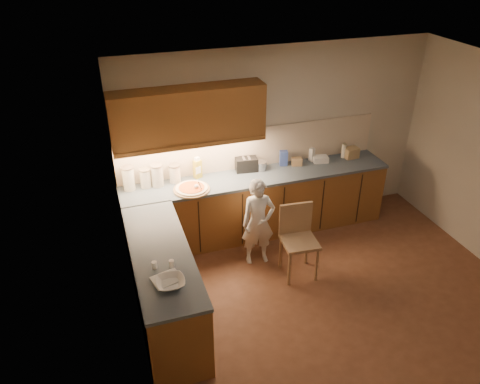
# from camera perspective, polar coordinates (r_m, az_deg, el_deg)

# --- Properties ---
(room) EXTENTS (4.54, 4.50, 2.62)m
(room) POSITION_cam_1_polar(r_m,az_deg,el_deg) (4.89, 13.41, 1.71)
(room) COLOR brown
(room) RESTS_ON ground
(l_counter) EXTENTS (3.77, 2.62, 0.92)m
(l_counter) POSITION_cam_1_polar(r_m,az_deg,el_deg) (6.16, -1.23, -4.33)
(l_counter) COLOR brown
(l_counter) RESTS_ON ground
(backsplash) EXTENTS (3.75, 0.02, 0.58)m
(backsplash) POSITION_cam_1_polar(r_m,az_deg,el_deg) (6.56, 1.39, 5.40)
(backsplash) COLOR beige
(backsplash) RESTS_ON l_counter
(upper_cabinets) EXTENTS (1.95, 0.36, 0.73)m
(upper_cabinets) POSITION_cam_1_polar(r_m,az_deg,el_deg) (5.95, -6.32, 9.26)
(upper_cabinets) COLOR brown
(upper_cabinets) RESTS_ON ground
(pizza_on_board) EXTENTS (0.48, 0.48, 0.19)m
(pizza_on_board) POSITION_cam_1_polar(r_m,az_deg,el_deg) (6.09, -5.90, 0.41)
(pizza_on_board) COLOR tan
(pizza_on_board) RESTS_ON l_counter
(child) EXTENTS (0.46, 0.32, 1.20)m
(child) POSITION_cam_1_polar(r_m,az_deg,el_deg) (6.01, 2.24, -3.71)
(child) COLOR white
(child) RESTS_ON ground
(wooden_chair) EXTENTS (0.46, 0.46, 0.94)m
(wooden_chair) POSITION_cam_1_polar(r_m,az_deg,el_deg) (5.91, 7.06, -5.26)
(wooden_chair) COLOR #A58057
(wooden_chair) RESTS_ON ground
(mixing_bowl) EXTENTS (0.28, 0.28, 0.07)m
(mixing_bowl) POSITION_cam_1_polar(r_m,az_deg,el_deg) (4.57, -8.49, -10.90)
(mixing_bowl) COLOR white
(mixing_bowl) RESTS_ON l_counter
(canister_a) EXTENTS (0.16, 0.16, 0.33)m
(canister_a) POSITION_cam_1_polar(r_m,az_deg,el_deg) (6.18, -13.45, 1.64)
(canister_a) COLOR white
(canister_a) RESTS_ON l_counter
(canister_b) EXTENTS (0.15, 0.15, 0.26)m
(canister_b) POSITION_cam_1_polar(r_m,az_deg,el_deg) (6.21, -11.46, 1.70)
(canister_b) COLOR white
(canister_b) RESTS_ON l_counter
(canister_c) EXTENTS (0.16, 0.16, 0.31)m
(canister_c) POSITION_cam_1_polar(r_m,az_deg,el_deg) (6.20, -10.06, 2.03)
(canister_c) COLOR beige
(canister_c) RESTS_ON l_counter
(canister_d) EXTENTS (0.16, 0.16, 0.25)m
(canister_d) POSITION_cam_1_polar(r_m,az_deg,el_deg) (6.27, -7.95, 2.27)
(canister_d) COLOR white
(canister_d) RESTS_ON l_counter
(oil_jug) EXTENTS (0.12, 0.11, 0.30)m
(oil_jug) POSITION_cam_1_polar(r_m,az_deg,el_deg) (6.35, -5.19, 2.89)
(oil_jug) COLOR gold
(oil_jug) RESTS_ON l_counter
(toaster) EXTENTS (0.32, 0.21, 0.20)m
(toaster) POSITION_cam_1_polar(r_m,az_deg,el_deg) (6.52, 0.78, 3.39)
(toaster) COLOR black
(toaster) RESTS_ON l_counter
(steel_pot) EXTENTS (0.17, 0.17, 0.13)m
(steel_pot) POSITION_cam_1_polar(r_m,az_deg,el_deg) (6.57, 2.56, 3.24)
(steel_pot) COLOR #AFAFB4
(steel_pot) RESTS_ON l_counter
(blue_box) EXTENTS (0.13, 0.10, 0.22)m
(blue_box) POSITION_cam_1_polar(r_m,az_deg,el_deg) (6.70, 5.33, 4.13)
(blue_box) COLOR #334A9B
(blue_box) RESTS_ON l_counter
(card_box_a) EXTENTS (0.17, 0.14, 0.10)m
(card_box_a) POSITION_cam_1_polar(r_m,az_deg,el_deg) (6.75, 6.93, 3.69)
(card_box_a) COLOR #9E7F55
(card_box_a) RESTS_ON l_counter
(white_bottle) EXTENTS (0.09, 0.09, 0.19)m
(white_bottle) POSITION_cam_1_polar(r_m,az_deg,el_deg) (6.89, 8.75, 4.52)
(white_bottle) COLOR silver
(white_bottle) RESTS_ON l_counter
(flat_pack) EXTENTS (0.24, 0.19, 0.09)m
(flat_pack) POSITION_cam_1_polar(r_m,az_deg,el_deg) (6.90, 9.76, 3.98)
(flat_pack) COLOR silver
(flat_pack) RESTS_ON l_counter
(tall_jar) EXTENTS (0.07, 0.07, 0.22)m
(tall_jar) POSITION_cam_1_polar(r_m,az_deg,el_deg) (7.08, 12.54, 4.97)
(tall_jar) COLOR white
(tall_jar) RESTS_ON l_counter
(card_box_b) EXTENTS (0.21, 0.17, 0.15)m
(card_box_b) POSITION_cam_1_polar(r_m,az_deg,el_deg) (7.11, 13.40, 4.69)
(card_box_b) COLOR tan
(card_box_b) RESTS_ON l_counter
(dough_cloth) EXTENTS (0.32, 0.28, 0.02)m
(dough_cloth) POSITION_cam_1_polar(r_m,az_deg,el_deg) (4.66, -8.92, -10.43)
(dough_cloth) COLOR white
(dough_cloth) RESTS_ON l_counter
(spice_jar_a) EXTENTS (0.07, 0.07, 0.07)m
(spice_jar_a) POSITION_cam_1_polar(r_m,az_deg,el_deg) (4.81, -10.41, -8.74)
(spice_jar_a) COLOR white
(spice_jar_a) RESTS_ON l_counter
(spice_jar_b) EXTENTS (0.06, 0.06, 0.07)m
(spice_jar_b) POSITION_cam_1_polar(r_m,az_deg,el_deg) (4.80, -8.35, -8.61)
(spice_jar_b) COLOR white
(spice_jar_b) RESTS_ON l_counter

